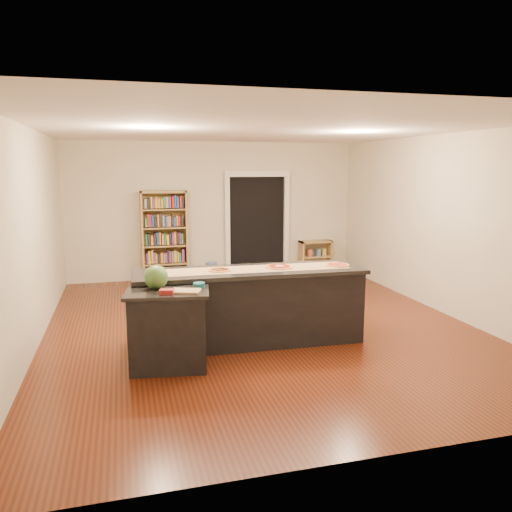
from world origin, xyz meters
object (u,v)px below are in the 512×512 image
object	(u,v)px
kitchen_island	(250,306)
bookshelf	(165,237)
side_counter	(169,328)
watermelon	(156,277)
waste_bin	(212,271)
low_shelf	(315,257)

from	to	relation	value
kitchen_island	bookshelf	size ratio (longest dim) A/B	1.63
kitchen_island	side_counter	world-z (taller)	kitchen_island
side_counter	bookshelf	distance (m)	4.53
watermelon	bookshelf	bearing A→B (deg)	84.01
kitchen_island	waste_bin	size ratio (longest dim) A/B	8.66
kitchen_island	waste_bin	world-z (taller)	kitchen_island
kitchen_island	side_counter	size ratio (longest dim) A/B	3.21
side_counter	bookshelf	size ratio (longest dim) A/B	0.51
low_shelf	waste_bin	distance (m)	2.33
bookshelf	low_shelf	xyz separation A→B (m)	(3.25, 0.01, -0.56)
kitchen_island	watermelon	size ratio (longest dim) A/B	10.95
bookshelf	waste_bin	distance (m)	1.19
bookshelf	waste_bin	bearing A→B (deg)	-2.79
bookshelf	waste_bin	world-z (taller)	bookshelf
waste_bin	low_shelf	bearing A→B (deg)	1.39
waste_bin	side_counter	bearing A→B (deg)	-106.07
low_shelf	watermelon	world-z (taller)	watermelon
bookshelf	watermelon	size ratio (longest dim) A/B	6.70
kitchen_island	low_shelf	bearing A→B (deg)	59.74
kitchen_island	waste_bin	bearing A→B (deg)	89.44
watermelon	waste_bin	bearing A→B (deg)	72.27
watermelon	kitchen_island	bearing A→B (deg)	21.00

